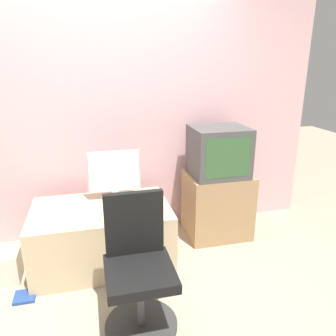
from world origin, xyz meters
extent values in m
plane|color=tan|center=(0.00, 0.00, 0.00)|extent=(12.00, 12.00, 0.00)
cube|color=beige|center=(0.00, 1.32, 1.30)|extent=(4.40, 0.05, 2.60)
cube|color=#CCB289|center=(-0.11, 0.73, 0.27)|extent=(1.20, 0.75, 0.54)
cube|color=#A37F56|center=(1.07, 0.96, 0.34)|extent=(0.64, 0.50, 0.67)
cylinder|color=#B2B2B7|center=(0.03, 0.91, 0.55)|extent=(0.21, 0.21, 0.02)
cylinder|color=#B2B2B7|center=(0.03, 0.91, 0.59)|extent=(0.07, 0.07, 0.06)
cube|color=#B2B2B7|center=(0.03, 0.91, 0.80)|extent=(0.48, 0.01, 0.39)
cube|color=silver|center=(0.03, 0.91, 0.80)|extent=(0.45, 0.02, 0.36)
cube|color=white|center=(0.07, 0.62, 0.54)|extent=(0.28, 0.12, 0.01)
ellipsoid|color=silver|center=(0.28, 0.60, 0.55)|extent=(0.05, 0.04, 0.03)
cube|color=#474747|center=(1.05, 0.94, 0.91)|extent=(0.53, 0.47, 0.48)
cube|color=#335B33|center=(1.05, 0.71, 0.91)|extent=(0.44, 0.01, 0.38)
cylinder|color=#333333|center=(0.09, -0.14, 0.01)|extent=(0.50, 0.50, 0.03)
cylinder|color=#4C4C51|center=(0.09, -0.14, 0.22)|extent=(0.05, 0.05, 0.37)
cube|color=black|center=(0.09, -0.14, 0.44)|extent=(0.45, 0.45, 0.07)
cube|color=black|center=(0.09, 0.06, 0.70)|extent=(0.40, 0.05, 0.46)
cube|color=beige|center=(-0.93, 0.63, 0.13)|extent=(0.24, 0.21, 0.26)
cube|color=navy|center=(-0.74, 0.37, 0.01)|extent=(0.16, 0.16, 0.02)
camera|label=1|loc=(-0.17, -1.95, 1.76)|focal=35.00mm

